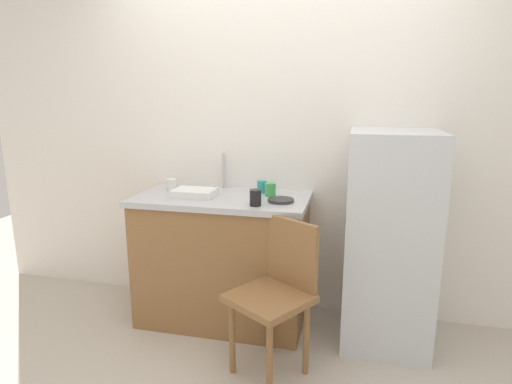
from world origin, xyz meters
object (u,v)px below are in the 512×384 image
(dish_tray, at_px, (194,193))
(cup_green, at_px, (270,190))
(cup_teal, at_px, (262,187))
(chair, at_px, (277,290))
(cup_black, at_px, (255,198))
(refrigerator, at_px, (389,239))
(cup_white, at_px, (171,185))
(hotplate, at_px, (281,200))

(dish_tray, relative_size, cup_green, 3.15)
(cup_teal, height_order, cup_green, cup_green)
(chair, height_order, dish_tray, dish_tray)
(cup_black, distance_m, cup_green, 0.28)
(dish_tray, relative_size, cup_black, 2.78)
(refrigerator, distance_m, chair, 0.82)
(chair, height_order, cup_black, cup_black)
(dish_tray, bearing_deg, chair, -33.17)
(dish_tray, height_order, cup_teal, cup_teal)
(cup_white, height_order, cup_green, cup_green)
(refrigerator, xyz_separation_m, cup_teal, (-0.86, 0.16, 0.27))
(refrigerator, bearing_deg, cup_black, -165.64)
(refrigerator, bearing_deg, cup_green, 174.88)
(cup_white, bearing_deg, dish_tray, -32.78)
(cup_white, xyz_separation_m, cup_black, (0.70, -0.30, 0.01))
(chair, bearing_deg, cup_green, 138.50)
(dish_tray, bearing_deg, cup_green, 15.42)
(hotplate, bearing_deg, cup_black, -134.80)
(hotplate, xyz_separation_m, cup_white, (-0.83, 0.16, 0.03))
(refrigerator, height_order, cup_black, refrigerator)
(cup_teal, bearing_deg, cup_black, -83.70)
(cup_black, relative_size, cup_teal, 1.19)
(chair, bearing_deg, hotplate, 130.91)
(hotplate, relative_size, cup_teal, 2.00)
(chair, xyz_separation_m, cup_teal, (-0.23, 0.65, 0.46))
(refrigerator, relative_size, cup_green, 15.46)
(refrigerator, relative_size, cup_black, 13.63)
(dish_tray, distance_m, hotplate, 0.60)
(cup_black, bearing_deg, cup_teal, 96.30)
(chair, relative_size, cup_white, 10.91)
(dish_tray, relative_size, cup_teal, 3.30)
(cup_white, height_order, cup_teal, cup_teal)
(dish_tray, xyz_separation_m, hotplate, (0.59, -0.01, -0.02))
(chair, relative_size, cup_green, 10.02)
(refrigerator, bearing_deg, dish_tray, -177.03)
(chair, height_order, cup_teal, cup_teal)
(cup_white, bearing_deg, cup_teal, 6.25)
(chair, distance_m, cup_white, 1.15)
(chair, distance_m, hotplate, 0.60)
(dish_tray, height_order, cup_black, cup_black)
(refrigerator, height_order, cup_white, refrigerator)
(refrigerator, relative_size, cup_white, 16.84)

